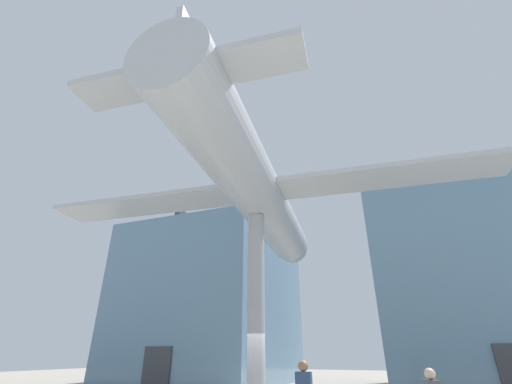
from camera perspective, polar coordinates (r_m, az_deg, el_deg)
name	(u,v)px	position (r m, az deg, el deg)	size (l,w,h in m)	color
glass_pavilion_left	(214,306)	(27.99, -6.94, -18.41)	(10.35, 13.04, 11.02)	#60849E
glass_pavilion_right	(471,293)	(25.13, 32.20, -14.10)	(10.35, 13.04, 11.02)	#60849E
support_pylon_central	(256,308)	(12.05, 0.00, -18.78)	(0.58, 0.58, 6.59)	#999EA3
suspended_airplane	(258,195)	(13.49, 0.31, -0.45)	(17.65, 15.73, 2.80)	#B2B7BC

